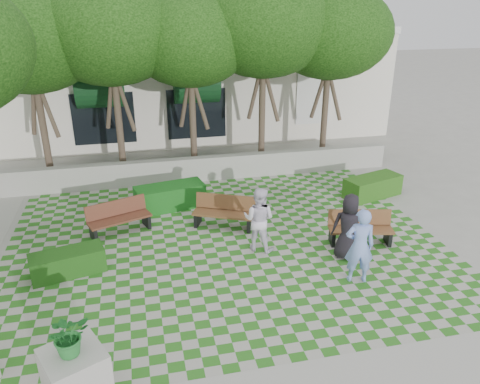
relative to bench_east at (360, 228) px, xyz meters
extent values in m
plane|color=gray|center=(-3.72, -0.39, -0.45)|extent=(90.00, 90.00, 0.00)
plane|color=#2B721E|center=(-3.72, 0.61, -0.44)|extent=(12.00, 12.00, 0.00)
cube|color=#9E9B93|center=(-3.72, 5.81, 0.00)|extent=(15.00, 0.36, 0.90)
cube|color=brown|center=(-0.02, -0.07, -0.01)|extent=(1.85, 0.92, 0.06)
cube|color=brown|center=(0.04, 0.18, 0.26)|extent=(1.76, 0.51, 0.45)
cube|color=black|center=(-0.79, 0.10, -0.23)|extent=(0.20, 0.50, 0.43)
cube|color=black|center=(0.75, -0.24, -0.23)|extent=(0.20, 0.50, 0.43)
cube|color=brown|center=(-3.57, 1.77, 0.01)|extent=(1.89, 1.28, 0.06)
cube|color=brown|center=(-3.46, 2.01, 0.28)|extent=(1.71, 0.89, 0.46)
cube|color=black|center=(-4.31, 2.11, -0.23)|extent=(0.31, 0.50, 0.45)
cube|color=black|center=(-2.84, 1.42, -0.23)|extent=(0.31, 0.50, 0.45)
cube|color=#542A1C|center=(-6.60, 2.08, 0.00)|extent=(1.89, 1.15, 0.06)
cube|color=#542A1C|center=(-6.69, 2.33, 0.28)|extent=(1.74, 0.75, 0.45)
cube|color=black|center=(-7.35, 1.80, -0.23)|extent=(0.27, 0.51, 0.44)
cube|color=black|center=(-5.84, 2.36, -0.23)|extent=(0.27, 0.51, 0.44)
cube|color=#235216|center=(1.93, 2.95, -0.09)|extent=(2.20, 1.38, 0.72)
cube|color=#155119|center=(-5.01, 3.56, -0.06)|extent=(2.35, 1.30, 0.78)
cube|color=#184512|center=(-7.87, 0.15, -0.14)|extent=(1.89, 1.12, 0.62)
cube|color=#9E9B93|center=(-7.28, -4.01, 0.03)|extent=(1.28, 1.28, 0.97)
imported|color=#24752F|center=(-7.28, -4.01, 0.89)|extent=(0.86, 0.82, 0.75)
imported|color=#809DE9|center=(-0.93, -1.75, 0.52)|extent=(0.80, 0.62, 1.93)
imported|color=black|center=(-0.70, -0.67, 0.45)|extent=(1.04, 0.89, 1.81)
imported|color=white|center=(-2.88, 0.29, 0.46)|extent=(1.12, 1.06, 1.82)
cylinder|color=#47382B|center=(-9.22, 7.21, 1.37)|extent=(0.26, 0.26, 3.64)
ellipsoid|color=#1E4C11|center=(-9.22, 7.21, 4.62)|extent=(4.80, 4.80, 3.60)
cylinder|color=#47382B|center=(-6.52, 7.21, 1.45)|extent=(0.26, 0.26, 3.81)
ellipsoid|color=#1E4C11|center=(-6.52, 7.21, 4.85)|extent=(5.00, 5.00, 3.75)
cylinder|color=#47382B|center=(-3.72, 7.21, 1.34)|extent=(0.26, 0.26, 3.58)
ellipsoid|color=#1E4C11|center=(-3.72, 7.21, 4.54)|extent=(4.60, 4.60, 3.45)
cylinder|color=#47382B|center=(-0.92, 7.21, 1.51)|extent=(0.26, 0.26, 3.92)
ellipsoid|color=#1E4C11|center=(-0.92, 7.21, 5.01)|extent=(5.20, 5.20, 3.90)
cylinder|color=#47382B|center=(1.78, 7.21, 1.40)|extent=(0.26, 0.26, 3.70)
ellipsoid|color=#1E4C11|center=(1.78, 7.21, 4.70)|extent=(4.80, 4.80, 3.60)
cube|color=silver|center=(-2.72, 13.81, 2.05)|extent=(18.00, 8.00, 5.00)
cube|color=white|center=(-2.72, 9.81, 4.55)|extent=(18.00, 0.30, 0.30)
cube|color=black|center=(2.28, 9.79, 1.75)|extent=(1.40, 0.10, 2.40)
cylinder|color=#103B19|center=(-7.22, 9.79, 2.55)|extent=(3.00, 1.80, 1.80)
cube|color=black|center=(-7.22, 9.79, 1.15)|extent=(2.60, 0.08, 2.20)
cylinder|color=#103B19|center=(-3.22, 9.79, 2.55)|extent=(3.00, 1.80, 1.80)
cube|color=black|center=(-3.22, 9.79, 1.15)|extent=(2.60, 0.08, 2.20)
camera|label=1|loc=(-5.90, -10.64, 6.06)|focal=35.00mm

